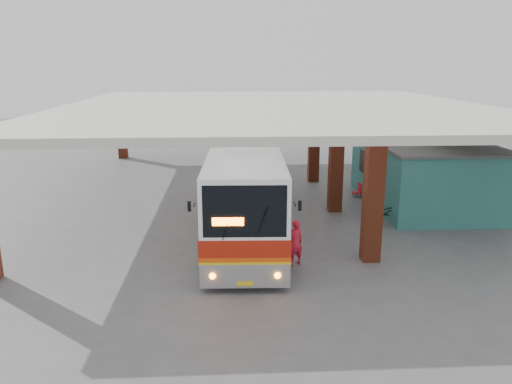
{
  "coord_description": "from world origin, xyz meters",
  "views": [
    {
      "loc": [
        -1.87,
        -19.06,
        6.69
      ],
      "look_at": [
        -0.82,
        0.0,
        1.73
      ],
      "focal_mm": 35.0,
      "sensor_mm": 36.0,
      "label": 1
    }
  ],
  "objects_px": {
    "coach_bus": "(245,184)",
    "pedestrian": "(295,242)",
    "red_chair": "(358,190)",
    "motorcycle": "(385,212)"
  },
  "relations": [
    {
      "from": "coach_bus",
      "to": "pedestrian",
      "type": "bearing_deg",
      "value": -67.42
    },
    {
      "from": "coach_bus",
      "to": "pedestrian",
      "type": "relative_size",
      "value": 8.17
    },
    {
      "from": "motorcycle",
      "to": "red_chair",
      "type": "height_order",
      "value": "motorcycle"
    },
    {
      "from": "pedestrian",
      "to": "red_chair",
      "type": "relative_size",
      "value": 2.21
    },
    {
      "from": "coach_bus",
      "to": "red_chair",
      "type": "height_order",
      "value": "coach_bus"
    },
    {
      "from": "motorcycle",
      "to": "red_chair",
      "type": "xyz_separation_m",
      "value": [
        0.04,
        4.56,
        -0.21
      ]
    },
    {
      "from": "pedestrian",
      "to": "coach_bus",
      "type": "bearing_deg",
      "value": -93.82
    },
    {
      "from": "motorcycle",
      "to": "pedestrian",
      "type": "distance_m",
      "value": 6.0
    },
    {
      "from": "pedestrian",
      "to": "motorcycle",
      "type": "bearing_deg",
      "value": -161.19
    },
    {
      "from": "motorcycle",
      "to": "pedestrian",
      "type": "height_order",
      "value": "pedestrian"
    }
  ]
}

